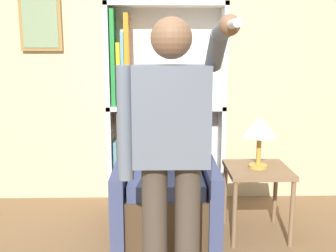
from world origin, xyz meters
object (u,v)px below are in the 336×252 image
object	(u,v)px
side_table	(257,178)
armchair	(166,191)
bookcase	(152,111)
table_lamp	(260,128)
person_standing	(171,148)

from	to	relation	value
side_table	armchair	bearing A→B (deg)	178.59
bookcase	side_table	distance (m)	1.20
armchair	table_lamp	world-z (taller)	armchair
armchair	person_standing	xyz separation A→B (m)	(0.02, -0.90, 0.59)
bookcase	table_lamp	xyz separation A→B (m)	(0.86, -0.71, -0.02)
bookcase	armchair	size ratio (longest dim) A/B	1.58
side_table	table_lamp	size ratio (longest dim) A/B	1.35
armchair	person_standing	world-z (taller)	person_standing
person_standing	armchair	bearing A→B (deg)	91.06
armchair	table_lamp	distance (m)	0.91
armchair	bookcase	bearing A→B (deg)	99.47
side_table	bookcase	bearing A→B (deg)	140.29
table_lamp	side_table	bearing A→B (deg)	75.96
armchair	table_lamp	xyz separation A→B (m)	(0.74, -0.02, 0.52)
bookcase	armchair	world-z (taller)	bookcase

